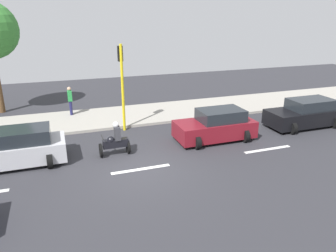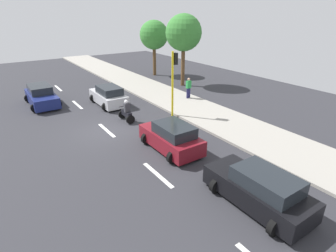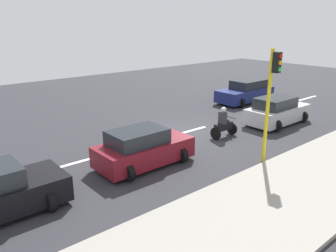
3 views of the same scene
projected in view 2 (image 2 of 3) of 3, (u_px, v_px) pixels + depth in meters
ground_plane at (107, 131)px, 16.96m from camera, size 40.00×60.00×0.10m
sidewalk at (194, 108)px, 20.52m from camera, size 4.00×60.00×0.15m
lane_stripe_north at (158, 175)px, 12.37m from camera, size 0.20×2.40×0.01m
lane_stripe_mid at (107, 130)px, 16.94m from camera, size 0.20×2.40×0.01m
lane_stripe_south at (77, 105)px, 21.51m from camera, size 0.20×2.40×0.01m
lane_stripe_far_south at (58, 88)px, 26.08m from camera, size 0.20×2.40×0.01m
car_black at (259, 189)px, 10.22m from camera, size 2.17×4.20×1.52m
car_silver at (109, 96)px, 21.28m from camera, size 2.14×3.92×1.52m
car_maroon at (171, 137)px, 14.37m from camera, size 2.15×3.85×1.52m
car_dark_blue at (41, 96)px, 21.27m from camera, size 2.22×4.37×1.52m
motorcycle at (126, 112)px, 18.10m from camera, size 0.60×1.30×1.53m
pedestrian_near_signal at (189, 87)px, 22.35m from camera, size 0.40×0.24×1.69m
traffic_light_corner at (174, 75)px, 18.01m from camera, size 0.49×0.24×4.50m
street_tree_south at (184, 33)px, 25.19m from camera, size 3.38×3.38×6.68m
street_tree_north at (154, 35)px, 29.68m from camera, size 3.12×3.12×5.98m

